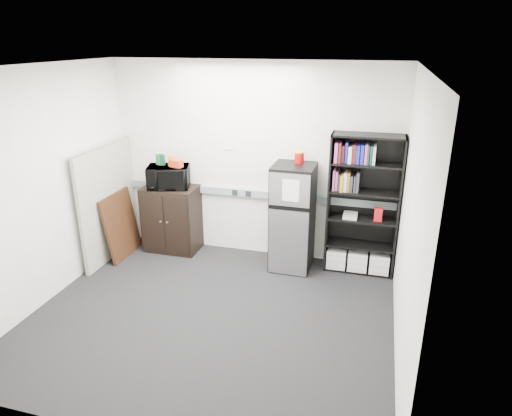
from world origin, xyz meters
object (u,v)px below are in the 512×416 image
at_px(microwave, 168,177).
at_px(cubicle_partition, 108,202).
at_px(bookshelf, 363,206).
at_px(refrigerator, 292,218).
at_px(cabinet, 172,219).

bearing_deg(microwave, cubicle_partition, -168.49).
distance_m(bookshelf, microwave, 2.69).
xyz_separation_m(cubicle_partition, refrigerator, (2.54, 0.34, -0.10)).
relative_size(cabinet, microwave, 1.70).
distance_m(cubicle_partition, refrigerator, 2.56).
distance_m(microwave, refrigerator, 1.84).
bearing_deg(bookshelf, cubicle_partition, -171.94).
height_order(cabinet, microwave, microwave).
xyz_separation_m(cabinet, refrigerator, (1.80, -0.08, 0.24)).
bearing_deg(microwave, refrigerator, -19.12).
bearing_deg(bookshelf, refrigerator, -170.78).
bearing_deg(cabinet, cubicle_partition, -150.48).
height_order(cabinet, refrigerator, refrigerator).
height_order(cubicle_partition, refrigerator, cubicle_partition).
height_order(microwave, refrigerator, refrigerator).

